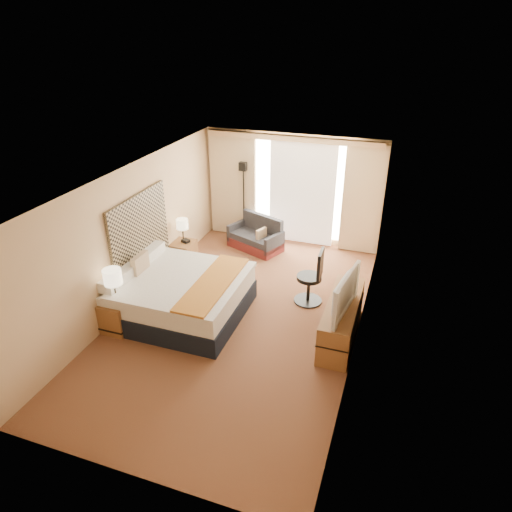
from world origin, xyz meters
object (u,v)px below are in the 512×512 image
(nightstand_left, at_px, (118,316))
(lamp_left, at_px, (113,278))
(loveseat, at_px, (257,238))
(desk_chair, at_px, (312,280))
(nightstand_right, at_px, (184,254))
(bed, at_px, (180,295))
(media_dresser, at_px, (342,319))
(floor_lamp, at_px, (244,185))
(television, at_px, (339,292))
(lamp_right, at_px, (182,224))

(nightstand_left, xyz_separation_m, lamp_left, (0.04, -0.01, 0.78))
(loveseat, bearing_deg, desk_chair, -24.77)
(loveseat, bearing_deg, nightstand_right, -110.91)
(bed, xyz_separation_m, desk_chair, (2.17, 1.16, 0.09))
(media_dresser, distance_m, floor_lamp, 4.56)
(media_dresser, bearing_deg, loveseat, 131.71)
(bed, xyz_separation_m, television, (2.84, -0.01, 0.64))
(nightstand_left, height_order, nightstand_right, same)
(lamp_left, bearing_deg, television, 12.36)
(nightstand_left, bearing_deg, television, 12.03)
(bed, bearing_deg, media_dresser, 5.15)
(lamp_left, xyz_separation_m, lamp_right, (-0.04, 2.55, -0.09))
(nightstand_left, bearing_deg, bed, 44.33)
(nightstand_right, bearing_deg, television, -25.26)
(media_dresser, height_order, desk_chair, desk_chair)
(nightstand_right, relative_size, loveseat, 0.39)
(lamp_left, relative_size, lamp_right, 1.23)
(media_dresser, distance_m, lamp_left, 3.88)
(nightstand_right, distance_m, desk_chair, 3.04)
(nightstand_left, height_order, media_dresser, media_dresser)
(media_dresser, relative_size, lamp_left, 2.78)
(floor_lamp, xyz_separation_m, desk_chair, (2.26, -2.40, -0.85))
(lamp_right, bearing_deg, bed, -65.10)
(bed, height_order, lamp_right, bed)
(lamp_left, height_order, lamp_right, lamp_left)
(lamp_left, bearing_deg, loveseat, 72.73)
(floor_lamp, xyz_separation_m, lamp_left, (-0.68, -4.36, -0.29))
(lamp_right, distance_m, television, 4.05)
(nightstand_left, xyz_separation_m, media_dresser, (3.70, 1.05, 0.07))
(television, bearing_deg, desk_chair, 37.99)
(nightstand_left, bearing_deg, lamp_right, 90.03)
(floor_lamp, xyz_separation_m, lamp_right, (-0.72, -1.82, -0.38))
(loveseat, relative_size, desk_chair, 1.27)
(media_dresser, height_order, lamp_right, lamp_right)
(bed, bearing_deg, television, -0.24)
(nightstand_right, height_order, bed, bed)
(television, bearing_deg, media_dresser, -2.06)
(desk_chair, height_order, lamp_left, lamp_left)
(media_dresser, bearing_deg, floor_lamp, 132.08)
(nightstand_left, xyz_separation_m, floor_lamp, (0.72, 4.35, 1.07))
(nightstand_right, height_order, media_dresser, media_dresser)
(nightstand_left, distance_m, television, 3.81)
(floor_lamp, distance_m, desk_chair, 3.41)
(nightstand_left, xyz_separation_m, television, (3.65, 0.78, 0.76))
(lamp_right, bearing_deg, nightstand_right, -87.73)
(nightstand_right, bearing_deg, bed, -64.71)
(nightstand_left, bearing_deg, floor_lamp, 80.60)
(loveseat, xyz_separation_m, desk_chair, (1.75, -1.87, 0.23))
(nightstand_right, distance_m, lamp_left, 2.63)
(desk_chair, xyz_separation_m, television, (0.67, -1.17, 0.54))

